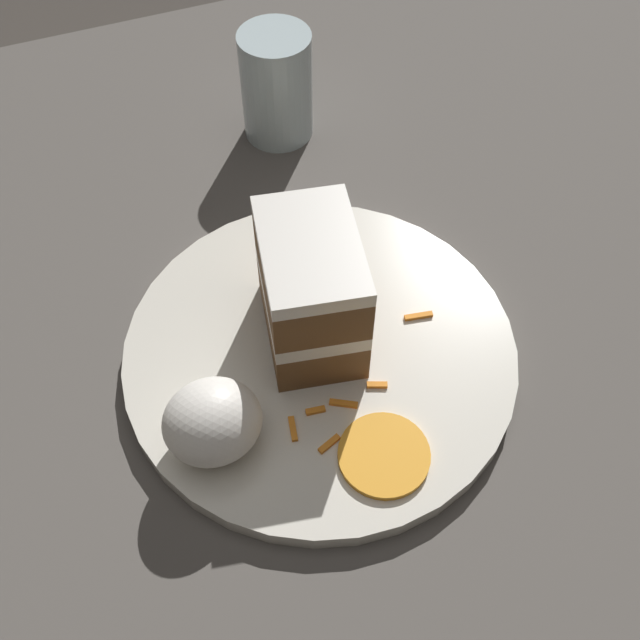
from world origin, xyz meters
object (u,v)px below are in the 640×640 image
Objects in this scene: orange_garnish at (384,455)px; drinking_glass at (277,92)px; plate at (320,353)px; cream_dollop at (212,422)px; cake_slice at (311,290)px.

orange_garnish is 0.34m from drinking_glass.
plate is 4.43× the size of cream_dollop.
cake_slice reaches higher than plate.
cake_slice is 0.11m from cream_dollop.
cream_dollop is 0.64× the size of drinking_glass.
orange_garnish is at bearing 82.36° from drinking_glass.
drinking_glass is (-0.05, -0.23, -0.02)m from cake_slice.
cream_dollop is 1.05× the size of orange_garnish.
plate is 2.85× the size of drinking_glass.
drinking_glass reaches higher than orange_garnish.
drinking_glass is at bearing -116.19° from cream_dollop.
cake_slice reaches higher than drinking_glass.
drinking_glass is at bearing -97.64° from orange_garnish.
cream_dollop is at bearing 63.81° from drinking_glass.
drinking_glass is (-0.14, -0.29, 0.00)m from cream_dollop.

